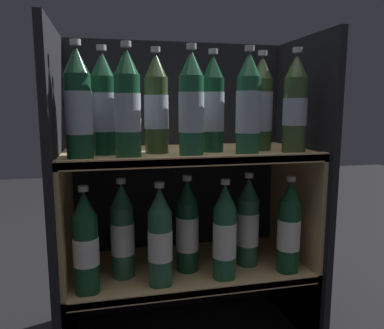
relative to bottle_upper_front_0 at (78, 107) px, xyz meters
name	(u,v)px	position (x,y,z in m)	size (l,w,h in m)	color
fridge_back_wall	(177,180)	(0.30, 0.29, -0.25)	(0.76, 0.02, 0.92)	black
fridge_side_left	(59,198)	(-0.07, 0.11, -0.25)	(0.02, 0.38, 0.92)	black
fridge_side_right	(300,186)	(0.67, 0.11, -0.25)	(0.02, 0.38, 0.92)	black
shelf_lower	(189,278)	(0.30, 0.10, -0.52)	(0.72, 0.34, 0.23)	tan
shelf_upper	(189,201)	(0.30, 0.10, -0.28)	(0.72, 0.34, 0.59)	tan
bottle_upper_front_0	(78,107)	(0.00, 0.00, 0.00)	(0.07, 0.07, 0.29)	#144228
bottle_upper_front_1	(128,106)	(0.12, 0.00, 0.00)	(0.07, 0.07, 0.29)	#194C2D
bottle_upper_front_2	(191,106)	(0.28, 0.00, 0.00)	(0.07, 0.07, 0.29)	#1E5638
bottle_upper_front_3	(248,107)	(0.44, 0.00, 0.00)	(0.07, 0.07, 0.29)	#1E5638
bottle_upper_front_4	(295,106)	(0.58, 0.00, 0.00)	(0.07, 0.07, 0.29)	#384C28
bottle_upper_back_0	(103,106)	(0.06, 0.07, 0.00)	(0.07, 0.07, 0.29)	#144228
bottle_upper_back_1	(156,106)	(0.20, 0.07, 0.00)	(0.07, 0.07, 0.29)	#384C28
bottle_upper_back_2	(213,106)	(0.36, 0.07, 0.00)	(0.07, 0.07, 0.29)	#144228
bottle_upper_back_3	(261,106)	(0.51, 0.07, 0.00)	(0.07, 0.07, 0.29)	#384C28
bottle_lower_front_0	(86,245)	(0.00, 0.00, -0.35)	(0.07, 0.07, 0.29)	#144228
bottle_lower_front_1	(160,239)	(0.20, 0.00, -0.35)	(0.07, 0.07, 0.29)	#285B42
bottle_lower_front_2	(225,234)	(0.38, 0.00, -0.36)	(0.07, 0.07, 0.29)	#1E5638
bottle_lower_front_3	(289,229)	(0.58, 0.00, -0.36)	(0.07, 0.07, 0.29)	#144228
bottle_lower_back_0	(123,233)	(0.10, 0.07, -0.36)	(0.07, 0.07, 0.29)	#285B42
bottle_lower_back_1	(187,228)	(0.29, 0.07, -0.36)	(0.07, 0.07, 0.29)	#144228
bottle_lower_back_2	(248,224)	(0.48, 0.07, -0.36)	(0.07, 0.07, 0.29)	#285B42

